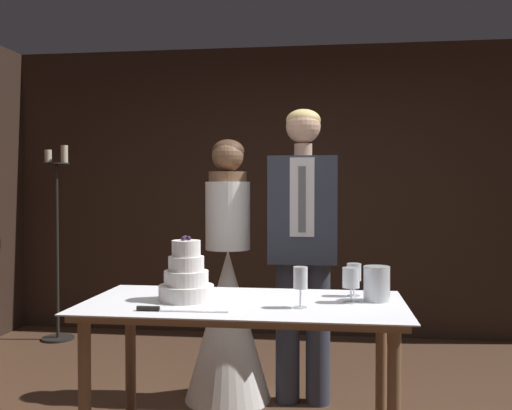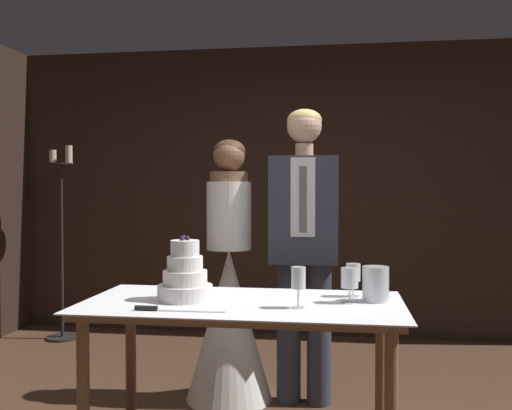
# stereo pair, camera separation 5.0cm
# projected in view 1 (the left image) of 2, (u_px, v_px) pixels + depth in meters

# --- Properties ---
(wall_back) EXTENTS (5.53, 0.12, 2.62)m
(wall_back) POSITION_uv_depth(u_px,v_px,m) (297.00, 191.00, 5.22)
(wall_back) COLOR black
(wall_back) RESTS_ON ground_plane
(cake_table) EXTENTS (1.50, 0.76, 0.80)m
(cake_table) POSITION_uv_depth(u_px,v_px,m) (244.00, 321.00, 2.67)
(cake_table) COLOR brown
(cake_table) RESTS_ON ground_plane
(tiered_cake) EXTENTS (0.26, 0.26, 0.31)m
(tiered_cake) POSITION_uv_depth(u_px,v_px,m) (186.00, 278.00, 2.71)
(tiered_cake) COLOR white
(tiered_cake) RESTS_ON cake_table
(cake_knife) EXTENTS (0.40, 0.04, 0.02)m
(cake_knife) POSITION_uv_depth(u_px,v_px,m) (164.00, 309.00, 2.46)
(cake_knife) COLOR silver
(cake_knife) RESTS_ON cake_table
(wine_glass_near) EXTENTS (0.06, 0.06, 0.18)m
(wine_glass_near) POSITION_uv_depth(u_px,v_px,m) (300.00, 279.00, 2.53)
(wine_glass_near) COLOR silver
(wine_glass_near) RESTS_ON cake_table
(wine_glass_middle) EXTENTS (0.07, 0.07, 0.16)m
(wine_glass_middle) POSITION_uv_depth(u_px,v_px,m) (354.00, 273.00, 2.80)
(wine_glass_middle) COLOR silver
(wine_glass_middle) RESTS_ON cake_table
(wine_glass_far) EXTENTS (0.08, 0.08, 0.16)m
(wine_glass_far) POSITION_uv_depth(u_px,v_px,m) (351.00, 279.00, 2.65)
(wine_glass_far) COLOR silver
(wine_glass_far) RESTS_ON cake_table
(hurricane_candle) EXTENTS (0.12, 0.12, 0.16)m
(hurricane_candle) POSITION_uv_depth(u_px,v_px,m) (377.00, 284.00, 2.69)
(hurricane_candle) COLOR silver
(hurricane_candle) RESTS_ON cake_table
(bride) EXTENTS (0.54, 0.54, 1.64)m
(bride) POSITION_uv_depth(u_px,v_px,m) (228.00, 305.00, 3.58)
(bride) COLOR white
(bride) RESTS_ON ground_plane
(groom) EXTENTS (0.42, 0.25, 1.82)m
(groom) POSITION_uv_depth(u_px,v_px,m) (303.00, 238.00, 3.51)
(groom) COLOR #333847
(groom) RESTS_ON ground_plane
(candle_stand) EXTENTS (0.28, 0.28, 1.71)m
(candle_stand) POSITION_uv_depth(u_px,v_px,m) (57.00, 250.00, 5.00)
(candle_stand) COLOR black
(candle_stand) RESTS_ON ground_plane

